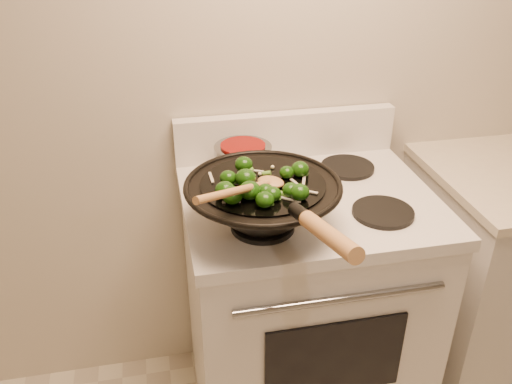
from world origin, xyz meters
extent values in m
plane|color=beige|center=(0.00, 1.50, 1.30)|extent=(3.50, 0.00, 3.50)
cube|color=white|center=(-0.29, 1.17, 0.44)|extent=(0.76, 0.64, 0.88)
cube|color=white|center=(-0.29, 1.17, 0.90)|extent=(0.78, 0.66, 0.04)
cube|color=white|center=(-0.29, 1.47, 1.00)|extent=(0.78, 0.05, 0.16)
cylinder|color=gray|center=(-0.29, 0.84, 0.78)|extent=(0.60, 0.02, 0.02)
cube|color=black|center=(-0.29, 0.84, 0.55)|extent=(0.42, 0.01, 0.28)
cylinder|color=black|center=(-0.47, 1.02, 0.93)|extent=(0.18, 0.18, 0.01)
cylinder|color=black|center=(-0.11, 1.02, 0.93)|extent=(0.18, 0.18, 0.01)
cylinder|color=black|center=(-0.47, 1.32, 0.93)|extent=(0.18, 0.18, 0.01)
cylinder|color=black|center=(-0.11, 1.32, 0.93)|extent=(0.18, 0.18, 0.01)
cube|color=silver|center=(0.55, 1.20, 0.44)|extent=(0.72, 0.60, 0.88)
torus|color=black|center=(-0.47, 1.02, 1.06)|extent=(0.43, 0.43, 0.02)
cylinder|color=black|center=(-0.47, 1.02, 1.06)|extent=(0.34, 0.34, 0.01)
cylinder|color=black|center=(-0.44, 0.78, 1.11)|extent=(0.04, 0.08, 0.05)
cylinder|color=#B27B46|center=(-0.42, 0.64, 1.14)|extent=(0.07, 0.23, 0.08)
ellipsoid|color=#133908|center=(-0.50, 0.90, 1.08)|extent=(0.05, 0.05, 0.04)
cylinder|color=#4B8931|center=(-0.48, 0.90, 1.07)|extent=(0.02, 0.01, 0.02)
ellipsoid|color=#133908|center=(-0.59, 0.97, 1.08)|extent=(0.05, 0.05, 0.04)
ellipsoid|color=#133908|center=(-0.51, 1.10, 1.08)|extent=(0.05, 0.05, 0.04)
ellipsoid|color=#133908|center=(-0.41, 0.93, 1.08)|extent=(0.04, 0.04, 0.04)
cylinder|color=#4B8931|center=(-0.40, 0.93, 1.07)|extent=(0.02, 0.01, 0.02)
ellipsoid|color=#133908|center=(-0.57, 1.04, 1.08)|extent=(0.05, 0.05, 0.04)
ellipsoid|color=#133908|center=(-0.42, 0.94, 1.08)|extent=(0.04, 0.04, 0.04)
ellipsoid|color=#133908|center=(-0.52, 0.95, 1.09)|extent=(0.06, 0.06, 0.05)
cylinder|color=#4B8931|center=(-0.51, 0.95, 1.07)|extent=(0.02, 0.02, 0.02)
ellipsoid|color=#133908|center=(-0.48, 0.94, 1.08)|extent=(0.04, 0.04, 0.04)
ellipsoid|color=#133908|center=(-0.40, 1.04, 1.08)|extent=(0.04, 0.04, 0.03)
ellipsoid|color=#133908|center=(-0.37, 1.04, 1.08)|extent=(0.05, 0.05, 0.04)
cylinder|color=#4B8931|center=(-0.35, 1.04, 1.07)|extent=(0.02, 0.02, 0.01)
ellipsoid|color=#133908|center=(-0.40, 0.92, 1.08)|extent=(0.05, 0.05, 0.04)
ellipsoid|color=#133908|center=(-0.57, 0.93, 1.08)|extent=(0.05, 0.05, 0.05)
ellipsoid|color=#133908|center=(-0.47, 0.93, 1.08)|extent=(0.05, 0.05, 0.04)
cylinder|color=#4B8931|center=(-0.46, 0.93, 1.07)|extent=(0.02, 0.02, 0.02)
ellipsoid|color=#133908|center=(-0.52, 1.02, 1.08)|extent=(0.06, 0.06, 0.05)
cube|color=beige|center=(-0.36, 1.09, 1.07)|extent=(0.04, 0.02, 0.00)
cube|color=beige|center=(-0.57, 0.93, 1.07)|extent=(0.05, 0.01, 0.00)
cube|color=beige|center=(-0.43, 0.91, 1.07)|extent=(0.05, 0.04, 0.00)
cube|color=beige|center=(-0.36, 1.00, 1.07)|extent=(0.03, 0.05, 0.00)
cube|color=beige|center=(-0.61, 1.08, 1.07)|extent=(0.01, 0.06, 0.00)
cube|color=beige|center=(-0.37, 0.94, 1.07)|extent=(0.04, 0.03, 0.00)
cube|color=beige|center=(-0.39, 0.99, 1.07)|extent=(0.02, 0.06, 0.00)
cube|color=beige|center=(-0.51, 1.03, 1.07)|extent=(0.02, 0.05, 0.00)
cube|color=beige|center=(-0.52, 1.14, 1.07)|extent=(0.02, 0.04, 0.00)
cube|color=beige|center=(-0.49, 1.09, 1.07)|extent=(0.06, 0.03, 0.00)
cylinder|color=#5D9B32|center=(-0.50, 0.92, 1.07)|extent=(0.02, 0.02, 0.02)
cylinder|color=#5D9B32|center=(-0.46, 1.06, 1.07)|extent=(0.03, 0.03, 0.02)
cylinder|color=#5D9B32|center=(-0.44, 0.94, 1.07)|extent=(0.03, 0.03, 0.02)
cylinder|color=#5D9B32|center=(-0.40, 0.95, 1.07)|extent=(0.02, 0.03, 0.01)
cylinder|color=#5D9B32|center=(-0.55, 1.03, 1.07)|extent=(0.03, 0.03, 0.02)
cylinder|color=#5D9B32|center=(-0.50, 1.08, 1.07)|extent=(0.03, 0.02, 0.01)
sphere|color=beige|center=(-0.38, 0.97, 1.07)|extent=(0.01, 0.01, 0.01)
sphere|color=beige|center=(-0.43, 1.01, 1.07)|extent=(0.01, 0.01, 0.01)
sphere|color=beige|center=(-0.47, 1.07, 1.07)|extent=(0.01, 0.01, 0.01)
sphere|color=beige|center=(-0.43, 1.10, 1.07)|extent=(0.01, 0.01, 0.01)
ellipsoid|color=#B27B46|center=(-0.46, 1.00, 1.07)|extent=(0.09, 0.09, 0.02)
cylinder|color=#B27B46|center=(-0.57, 0.89, 1.12)|extent=(0.23, 0.23, 0.11)
cylinder|color=gray|center=(-0.47, 1.32, 0.99)|extent=(0.19, 0.19, 0.10)
cylinder|color=#6E0705|center=(-0.47, 1.32, 1.04)|extent=(0.14, 0.14, 0.01)
cylinder|color=black|center=(-0.51, 1.18, 1.03)|extent=(0.05, 0.11, 0.02)
camera|label=1|loc=(-0.75, -0.23, 1.75)|focal=38.00mm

